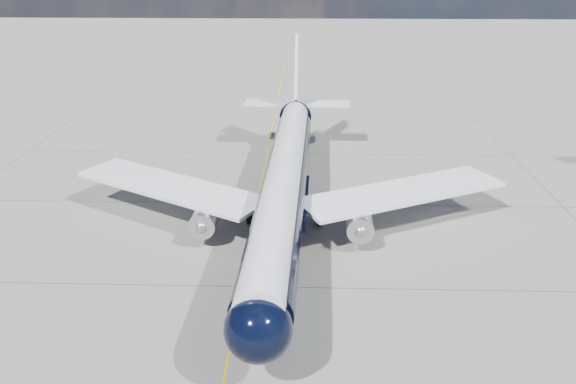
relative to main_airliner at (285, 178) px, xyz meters
name	(u,v)px	position (x,y,z in m)	size (l,w,h in m)	color
ground	(261,184)	(-2.86, 9.21, -4.41)	(320.00, 320.00, 0.00)	gray
taxiway_centerline	(258,203)	(-2.86, 4.21, -4.40)	(0.16, 160.00, 0.01)	#DCAE0B
main_airliner	(285,178)	(0.00, 0.00, 0.00)	(40.37, 49.11, 14.20)	black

